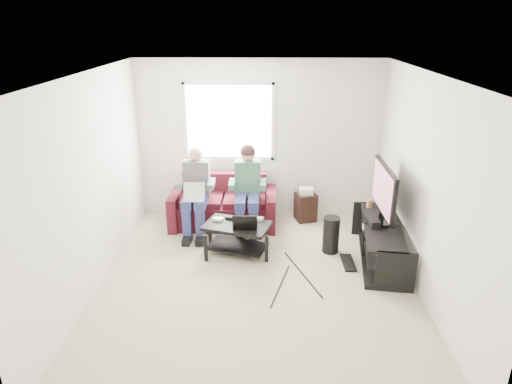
% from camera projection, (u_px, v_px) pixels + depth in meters
% --- Properties ---
extents(floor, '(4.50, 4.50, 0.00)m').
position_uv_depth(floor, '(257.00, 281.00, 5.87)').
color(floor, tan).
rests_on(floor, ground).
extents(ceiling, '(4.50, 4.50, 0.00)m').
position_uv_depth(ceiling, '(257.00, 75.00, 4.94)').
color(ceiling, white).
rests_on(ceiling, wall_back).
extents(wall_back, '(4.50, 0.00, 4.50)m').
position_uv_depth(wall_back, '(260.00, 140.00, 7.51)').
color(wall_back, silver).
rests_on(wall_back, floor).
extents(wall_front, '(4.50, 0.00, 4.50)m').
position_uv_depth(wall_front, '(251.00, 294.00, 3.31)').
color(wall_front, silver).
rests_on(wall_front, floor).
extents(wall_left, '(0.00, 4.50, 4.50)m').
position_uv_depth(wall_left, '(90.00, 186.00, 5.45)').
color(wall_left, silver).
rests_on(wall_left, floor).
extents(wall_right, '(0.00, 4.50, 4.50)m').
position_uv_depth(wall_right, '(426.00, 188.00, 5.37)').
color(wall_right, silver).
rests_on(wall_right, floor).
extents(window, '(1.48, 0.04, 1.28)m').
position_uv_depth(window, '(229.00, 122.00, 7.40)').
color(window, white).
rests_on(window, wall_back).
extents(sofa, '(1.70, 0.85, 0.80)m').
position_uv_depth(sofa, '(224.00, 206.00, 7.44)').
color(sofa, '#4D1322').
rests_on(sofa, floor).
extents(person_left, '(0.40, 0.70, 1.32)m').
position_uv_depth(person_left, '(196.00, 188.00, 7.03)').
color(person_left, navy).
rests_on(person_left, sofa).
extents(person_right, '(0.40, 0.71, 1.37)m').
position_uv_depth(person_right, '(247.00, 184.00, 7.01)').
color(person_right, navy).
rests_on(person_right, sofa).
extents(laptop_silver, '(0.35, 0.27, 0.24)m').
position_uv_depth(laptop_silver, '(193.00, 195.00, 6.82)').
color(laptop_silver, silver).
rests_on(laptop_silver, person_left).
extents(coffee_table, '(1.02, 0.79, 0.45)m').
position_uv_depth(coffee_table, '(237.00, 232.00, 6.48)').
color(coffee_table, black).
rests_on(coffee_table, floor).
extents(laptop_black, '(0.40, 0.34, 0.24)m').
position_uv_depth(laptop_black, '(245.00, 219.00, 6.32)').
color(laptop_black, black).
rests_on(laptop_black, coffee_table).
extents(controller_a, '(0.15, 0.12, 0.04)m').
position_uv_depth(controller_a, '(218.00, 219.00, 6.55)').
color(controller_a, silver).
rests_on(controller_a, coffee_table).
extents(controller_b, '(0.16, 0.13, 0.04)m').
position_uv_depth(controller_b, '(231.00, 218.00, 6.60)').
color(controller_b, black).
rests_on(controller_b, coffee_table).
extents(controller_c, '(0.16, 0.13, 0.04)m').
position_uv_depth(controller_c, '(258.00, 219.00, 6.56)').
color(controller_c, gray).
rests_on(controller_c, coffee_table).
extents(tv_stand, '(0.71, 1.68, 0.54)m').
position_uv_depth(tv_stand, '(380.00, 244.00, 6.32)').
color(tv_stand, black).
rests_on(tv_stand, floor).
extents(tv, '(0.12, 1.10, 0.81)m').
position_uv_depth(tv, '(384.00, 191.00, 6.14)').
color(tv, black).
rests_on(tv, tv_stand).
extents(soundbar, '(0.12, 0.50, 0.10)m').
position_uv_depth(soundbar, '(372.00, 218.00, 6.29)').
color(soundbar, black).
rests_on(soundbar, tv_stand).
extents(drink_cup, '(0.08, 0.08, 0.12)m').
position_uv_depth(drink_cup, '(369.00, 203.00, 6.78)').
color(drink_cup, '#A67E47').
rests_on(drink_cup, tv_stand).
extents(console_white, '(0.30, 0.22, 0.06)m').
position_uv_depth(console_white, '(388.00, 254.00, 5.92)').
color(console_white, silver).
rests_on(console_white, tv_stand).
extents(console_grey, '(0.34, 0.26, 0.08)m').
position_uv_depth(console_grey, '(376.00, 230.00, 6.57)').
color(console_grey, gray).
rests_on(console_grey, tv_stand).
extents(console_black, '(0.38, 0.30, 0.07)m').
position_uv_depth(console_black, '(382.00, 241.00, 6.24)').
color(console_black, black).
rests_on(console_black, tv_stand).
extents(subwoofer, '(0.24, 0.24, 0.54)m').
position_uv_depth(subwoofer, '(331.00, 235.00, 6.53)').
color(subwoofer, black).
rests_on(subwoofer, floor).
extents(keyboard_floor, '(0.16, 0.47, 0.03)m').
position_uv_depth(keyboard_floor, '(348.00, 263.00, 6.30)').
color(keyboard_floor, black).
rests_on(keyboard_floor, floor).
extents(end_table, '(0.31, 0.31, 0.57)m').
position_uv_depth(end_table, '(306.00, 206.00, 7.58)').
color(end_table, black).
rests_on(end_table, floor).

